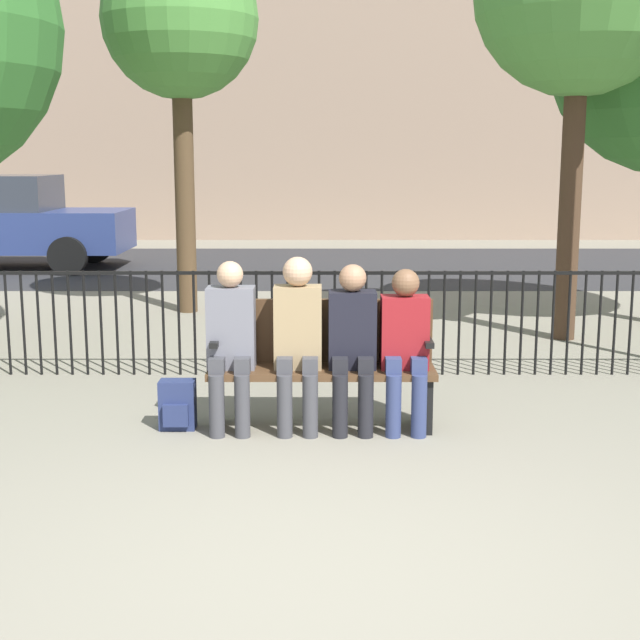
{
  "coord_description": "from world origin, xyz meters",
  "views": [
    {
      "loc": [
        -0.01,
        -3.9,
        1.96
      ],
      "look_at": [
        0.0,
        2.36,
        0.8
      ],
      "focal_mm": 50.0,
      "sensor_mm": 36.0,
      "label": 1
    }
  ],
  "objects_px": {
    "park_bench": "(320,360)",
    "seated_person_0": "(229,338)",
    "seated_person_1": "(296,335)",
    "backpack": "(176,405)",
    "tree_1": "(178,24)",
    "seated_person_3": "(403,341)",
    "seated_person_2": "(351,339)"
  },
  "relations": [
    {
      "from": "seated_person_1",
      "to": "seated_person_3",
      "type": "distance_m",
      "value": 0.77
    },
    {
      "from": "seated_person_1",
      "to": "backpack",
      "type": "height_order",
      "value": "seated_person_1"
    },
    {
      "from": "park_bench",
      "to": "tree_1",
      "type": "height_order",
      "value": "tree_1"
    },
    {
      "from": "park_bench",
      "to": "tree_1",
      "type": "xyz_separation_m",
      "value": [
        -1.7,
        4.84,
        3.03
      ]
    },
    {
      "from": "backpack",
      "to": "tree_1",
      "type": "distance_m",
      "value": 6.0
    },
    {
      "from": "seated_person_3",
      "to": "seated_person_1",
      "type": "bearing_deg",
      "value": 179.65
    },
    {
      "from": "seated_person_0",
      "to": "backpack",
      "type": "bearing_deg",
      "value": 177.21
    },
    {
      "from": "backpack",
      "to": "tree_1",
      "type": "height_order",
      "value": "tree_1"
    },
    {
      "from": "backpack",
      "to": "park_bench",
      "type": "bearing_deg",
      "value": 5.85
    },
    {
      "from": "park_bench",
      "to": "seated_person_3",
      "type": "distance_m",
      "value": 0.63
    },
    {
      "from": "park_bench",
      "to": "backpack",
      "type": "distance_m",
      "value": 1.1
    },
    {
      "from": "backpack",
      "to": "tree_1",
      "type": "bearing_deg",
      "value": 97.49
    },
    {
      "from": "seated_person_0",
      "to": "seated_person_1",
      "type": "xyz_separation_m",
      "value": [
        0.48,
        0.0,
        0.02
      ]
    },
    {
      "from": "park_bench",
      "to": "backpack",
      "type": "xyz_separation_m",
      "value": [
        -1.05,
        -0.11,
        -0.31
      ]
    },
    {
      "from": "backpack",
      "to": "tree_1",
      "type": "relative_size",
      "value": 0.08
    },
    {
      "from": "park_bench",
      "to": "seated_person_2",
      "type": "xyz_separation_m",
      "value": [
        0.22,
        -0.13,
        0.18
      ]
    },
    {
      "from": "park_bench",
      "to": "seated_person_0",
      "type": "height_order",
      "value": "seated_person_0"
    },
    {
      "from": "seated_person_2",
      "to": "tree_1",
      "type": "relative_size",
      "value": 0.27
    },
    {
      "from": "seated_person_0",
      "to": "backpack",
      "type": "relative_size",
      "value": 3.41
    },
    {
      "from": "seated_person_1",
      "to": "seated_person_3",
      "type": "xyz_separation_m",
      "value": [
        0.77,
        -0.0,
        -0.05
      ]
    },
    {
      "from": "seated_person_0",
      "to": "tree_1",
      "type": "distance_m",
      "value": 5.81
    },
    {
      "from": "park_bench",
      "to": "seated_person_3",
      "type": "bearing_deg",
      "value": -12.3
    },
    {
      "from": "park_bench",
      "to": "seated_person_1",
      "type": "height_order",
      "value": "seated_person_1"
    },
    {
      "from": "seated_person_0",
      "to": "seated_person_2",
      "type": "bearing_deg",
      "value": -0.08
    },
    {
      "from": "park_bench",
      "to": "seated_person_0",
      "type": "relative_size",
      "value": 1.33
    },
    {
      "from": "tree_1",
      "to": "backpack",
      "type": "bearing_deg",
      "value": -82.51
    },
    {
      "from": "park_bench",
      "to": "seated_person_3",
      "type": "xyz_separation_m",
      "value": [
        0.59,
        -0.13,
        0.16
      ]
    },
    {
      "from": "park_bench",
      "to": "seated_person_2",
      "type": "height_order",
      "value": "seated_person_2"
    },
    {
      "from": "tree_1",
      "to": "park_bench",
      "type": "bearing_deg",
      "value": -70.68
    },
    {
      "from": "seated_person_0",
      "to": "seated_person_2",
      "type": "xyz_separation_m",
      "value": [
        0.87,
        -0.0,
        -0.01
      ]
    },
    {
      "from": "park_bench",
      "to": "seated_person_0",
      "type": "bearing_deg",
      "value": -168.96
    },
    {
      "from": "seated_person_2",
      "to": "backpack",
      "type": "bearing_deg",
      "value": 179.07
    }
  ]
}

